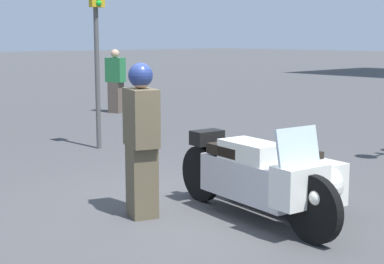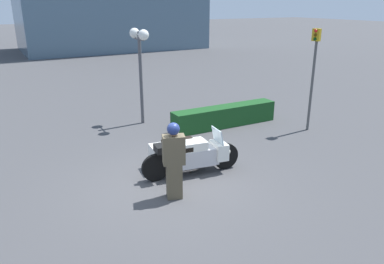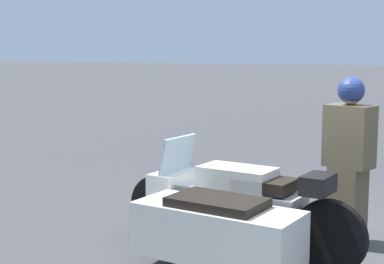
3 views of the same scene
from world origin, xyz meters
name	(u,v)px [view 3 (image 3 of 3)]	position (x,y,z in m)	size (l,w,h in m)	color
ground_plane	(320,255)	(0.00, 0.00, 0.00)	(160.00, 160.00, 0.00)	#424244
police_motorcycle	(218,216)	(0.85, 0.68, 0.48)	(2.68, 1.43, 1.18)	black
officer_rider	(349,157)	(-0.16, -0.51, 0.96)	(0.56, 0.44, 1.82)	brown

